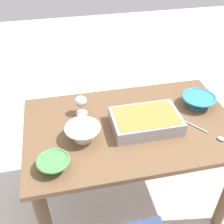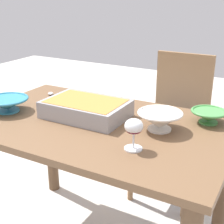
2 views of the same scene
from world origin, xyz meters
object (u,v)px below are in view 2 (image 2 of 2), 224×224
wine_glass (134,129)px  mixing_bowl (160,120)px  chair (176,120)px  serving_spoon (50,97)px  casserole_dish (86,108)px  serving_bowl (7,104)px  dining_table (97,148)px  small_bowl (209,115)px

wine_glass → mixing_bowl: (0.02, 0.22, -0.04)m
chair → serving_spoon: size_ratio=4.02×
casserole_dish → serving_bowl: 0.41m
casserole_dish → serving_spoon: casserole_dish is taller
serving_bowl → dining_table: bearing=11.4°
small_bowl → serving_bowl: bearing=-160.1°
chair → wine_glass: size_ratio=7.29×
dining_table → casserole_dish: bearing=156.8°
serving_spoon → dining_table: bearing=-23.3°
mixing_bowl → small_bowl: mixing_bowl is taller
dining_table → small_bowl: small_bowl is taller
serving_spoon → casserole_dish: bearing=-23.3°
casserole_dish → small_bowl: (0.54, 0.21, -0.01)m
casserole_dish → small_bowl: bearing=21.2°
dining_table → serving_bowl: bearing=-168.6°
casserole_dish → mixing_bowl: bearing=3.8°
chair → small_bowl: 0.66m
dining_table → mixing_bowl: size_ratio=6.27×
casserole_dish → wine_glass: bearing=-29.9°
wine_glass → serving_bowl: 0.74m
small_bowl → casserole_dish: bearing=-158.8°
wine_glass → casserole_dish: (-0.35, 0.20, -0.04)m
small_bowl → serving_bowl: (-0.92, -0.34, 0.00)m
casserole_dish → serving_spoon: 0.37m
serving_spoon → wine_glass: bearing=-26.7°
dining_table → serving_bowl: serving_bowl is taller
dining_table → casserole_dish: size_ratio=3.17×
chair → wine_glass: (0.12, -0.92, 0.32)m
mixing_bowl → serving_bowl: size_ratio=0.93×
casserole_dish → serving_bowl: size_ratio=1.84×
chair → mixing_bowl: bearing=-78.3°
dining_table → small_bowl: (0.46, 0.24, 0.17)m
wine_glass → dining_table: bearing=148.3°
small_bowl → serving_bowl: size_ratio=0.77×
mixing_bowl → small_bowl: 0.25m
chair → small_bowl: chair is taller
mixing_bowl → serving_spoon: mixing_bowl is taller
wine_glass → serving_bowl: wine_glass is taller
serving_bowl → serving_spoon: bearing=80.4°
chair → wine_glass: chair is taller
wine_glass → small_bowl: 0.45m
chair → small_bowl: (0.31, -0.51, 0.27)m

